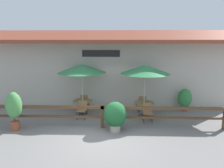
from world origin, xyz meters
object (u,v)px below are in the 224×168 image
Objects in this scene: dining_table_middle at (144,105)px; potted_plant_entrance_palm at (185,99)px; patio_umbrella_near at (82,68)px; chair_middle_wallside at (142,103)px; chair_middle_streetside at (147,112)px; dining_table_near at (83,103)px; potted_plant_small_flowering at (115,115)px; chair_near_streetside at (82,109)px; patio_umbrella_middle at (145,69)px; potted_plant_tall_tropical at (14,108)px; chair_near_wallside at (85,101)px.

potted_plant_entrance_palm is (2.25, 0.95, 0.09)m from dining_table_middle.
patio_umbrella_near is 3.59m from chair_middle_wallside.
dining_table_near is at bearing 162.59° from chair_middle_streetside.
potted_plant_small_flowering is (1.69, -2.15, 0.12)m from dining_table_near.
patio_umbrella_middle reaches higher than chair_near_streetside.
patio_umbrella_middle is 2.01m from chair_middle_wallside.
potted_plant_small_flowering is 1.05× the size of potted_plant_entrance_palm.
potted_plant_entrance_palm reaches higher than chair_middle_wallside.
dining_table_near is at bearing 40.94° from potted_plant_tall_tropical.
potted_plant_small_flowering is at bearing 121.00° from chair_near_wallside.
chair_middle_wallside is (-0.05, 0.75, -0.09)m from dining_table_middle.
patio_umbrella_middle reaches higher than potted_plant_tall_tropical.
patio_umbrella_near reaches higher than chair_middle_streetside.
potted_plant_tall_tropical is at bearing -139.06° from patio_umbrella_near.
patio_umbrella_near is 1.77m from dining_table_near.
chair_near_streetside is at bearing 174.33° from chair_middle_streetside.
potted_plant_entrance_palm is (2.30, 0.20, 0.17)m from chair_middle_wallside.
patio_umbrella_near is 2.72× the size of dining_table_near.
patio_umbrella_near is 3.55m from potted_plant_tall_tropical.
chair_near_wallside is 0.33× the size of patio_umbrella_middle.
potted_plant_tall_tropical is (-5.55, -1.91, 0.41)m from dining_table_middle.
chair_middle_streetside is (3.06, -0.30, 0.00)m from chair_near_streetside.
potted_plant_small_flowering is at bearing 48.73° from chair_middle_wallside.
chair_middle_wallside is (3.04, -0.17, 0.00)m from chair_near_wallside.
dining_table_near and dining_table_middle have the same top height.
potted_plant_entrance_palm reaches higher than dining_table_middle.
patio_umbrella_middle is 2.18× the size of potted_plant_entrance_palm.
potted_plant_small_flowering reaches higher than chair_near_wallside.
patio_umbrella_middle reaches higher than dining_table_near.
dining_table_middle is at bearing -4.34° from dining_table_near.
potted_plant_tall_tropical reaches higher than chair_near_wallside.
dining_table_near is 0.69m from chair_near_wallside.
chair_near_streetside and chair_middle_streetside have the same top height.
dining_table_near is 2.74m from potted_plant_small_flowering.
patio_umbrella_near is 3.05× the size of chair_middle_streetside.
chair_near_streetside is 1.00× the size of chair_middle_streetside.
patio_umbrella_near is 2.72× the size of dining_table_middle.
dining_table_near is at bearing 116.57° from patio_umbrella_near.
chair_middle_wallside is (-0.05, 0.75, -1.86)m from patio_umbrella_middle.
dining_table_near is 3.30m from chair_middle_streetside.
potted_plant_small_flowering is (-1.38, -1.91, -1.65)m from patio_umbrella_middle.
dining_table_middle is 1.12× the size of chair_middle_wallside.
potted_plant_entrance_palm is at bearing -179.73° from chair_near_wallside.
chair_middle_streetside is at bearing -84.05° from dining_table_middle.
chair_near_wallside is at bearing 121.09° from potted_plant_small_flowering.
patio_umbrella_near reaches higher than chair_near_wallside.
chair_middle_wallside is at bearing 9.70° from dining_table_near.
potted_plant_small_flowering is at bearing -125.79° from patio_umbrella_middle.
dining_table_middle is 2.36m from potted_plant_small_flowering.
patio_umbrella_near is 5.63m from potted_plant_entrance_palm.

